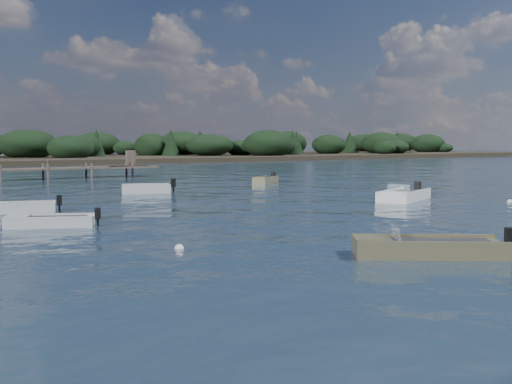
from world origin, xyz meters
TOP-DOWN VIEW (x-y plane):
  - ground at (0.00, 60.00)m, footprint 400.00×400.00m
  - dinghy_near_olive at (-4.77, -0.41)m, footprint 4.94×4.22m
  - tender_far_grey_b at (10.17, 31.96)m, footprint 3.29×2.72m
  - tender_far_white at (-2.80, 27.68)m, footprint 3.85×2.40m
  - dinghy_mid_grey at (-13.30, 13.43)m, footprint 4.01×2.76m
  - dinghy_mid_white_b at (8.74, 13.93)m, footprint 5.44×4.01m
  - tender_far_grey at (-12.94, 19.75)m, footprint 3.49×2.08m
  - buoy_c at (-11.00, 5.25)m, footprint 0.32×0.32m
  - buoy_d at (13.42, 9.70)m, footprint 0.32×0.32m
  - far_headland at (25.00, 100.00)m, footprint 190.00×40.00m

SIDE VIEW (x-z plane):
  - ground at x=0.00m, z-range 0.00..0.00m
  - buoy_c at x=-11.00m, z-range -0.16..0.16m
  - buoy_d at x=13.42m, z-range -0.16..0.16m
  - dinghy_mid_grey at x=-13.30m, z-range -0.37..0.64m
  - tender_far_grey at x=-12.94m, z-range -0.40..0.71m
  - dinghy_near_olive at x=-4.77m, z-range -0.47..0.79m
  - tender_far_grey_b at x=10.17m, z-range -0.42..0.76m
  - dinghy_mid_white_b at x=8.74m, z-range -0.51..0.86m
  - tender_far_white at x=-2.80m, z-range -0.47..0.83m
  - far_headland at x=25.00m, z-range -0.94..4.86m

